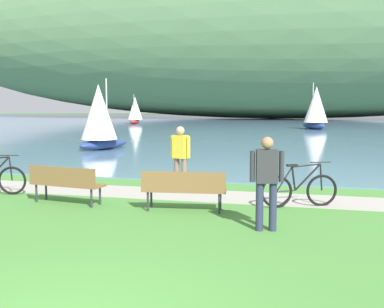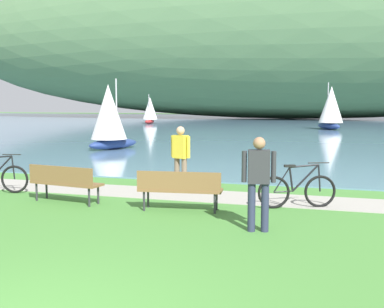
{
  "view_description": "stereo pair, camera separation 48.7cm",
  "coord_description": "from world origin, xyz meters",
  "views": [
    {
      "loc": [
        2.38,
        -3.71,
        2.3
      ],
      "look_at": [
        -0.48,
        7.77,
        1.0
      ],
      "focal_mm": 43.13,
      "sensor_mm": 36.0,
      "label": 1
    },
    {
      "loc": [
        2.85,
        -3.58,
        2.3
      ],
      "look_at": [
        -0.48,
        7.77,
        1.0
      ],
      "focal_mm": 43.13,
      "sensor_mm": 36.0,
      "label": 2
    }
  ],
  "objects": [
    {
      "name": "bay_water",
      "position": [
        0.0,
        49.27,
        0.02
      ],
      "size": [
        180.0,
        80.0,
        0.04
      ],
      "primitive_type": "cube",
      "color": "#5B7F9E",
      "rests_on": "ground"
    },
    {
      "name": "sailboat_nearest_to_shore",
      "position": [
        -7.44,
        17.02,
        1.68
      ],
      "size": [
        2.33,
        3.05,
        3.49
      ],
      "color": "navy",
      "rests_on": "bay_water"
    },
    {
      "name": "distant_hillside",
      "position": [
        -2.94,
        66.89,
        12.79
      ],
      "size": [
        114.78,
        28.0,
        25.5
      ],
      "primitive_type": "ellipsoid",
      "color": "#4C7047",
      "rests_on": "bay_water"
    },
    {
      "name": "shoreline_path",
      "position": [
        0.0,
        7.37,
        0.01
      ],
      "size": [
        60.0,
        1.5,
        0.01
      ],
      "primitive_type": "cube",
      "color": "#A39E93",
      "rests_on": "ground"
    },
    {
      "name": "sailboat_far_off",
      "position": [
        3.11,
        38.36,
        1.97
      ],
      "size": [
        2.82,
        3.54,
        4.1
      ],
      "color": "navy",
      "rests_on": "bay_water"
    },
    {
      "name": "person_at_shoreline",
      "position": [
        -0.8,
        7.79,
        0.98
      ],
      "size": [
        0.58,
        0.34,
        1.71
      ],
      "color": "#72604C",
      "rests_on": "ground"
    },
    {
      "name": "park_bench_further_along",
      "position": [
        -0.13,
        5.63,
        0.52
      ],
      "size": [
        1.84,
        0.68,
        0.88
      ],
      "color": "brown",
      "rests_on": "ground"
    },
    {
      "name": "sailboat_toward_hillside",
      "position": [
        -16.39,
        45.13,
        1.59
      ],
      "size": [
        1.85,
        2.88,
        3.29
      ],
      "color": "#B22323",
      "rests_on": "bay_water"
    },
    {
      "name": "person_on_the_grass",
      "position": [
        1.71,
        4.54,
        0.98
      ],
      "size": [
        0.6,
        0.29,
        1.71
      ],
      "color": "#282D47",
      "rests_on": "ground"
    },
    {
      "name": "bicycle_beside_path",
      "position": [
        2.26,
        6.67,
        0.4
      ],
      "size": [
        1.66,
        0.73,
        1.01
      ],
      "color": "black",
      "rests_on": "ground"
    },
    {
      "name": "park_bench_near_camera",
      "position": [
        -2.95,
        5.68,
        0.52
      ],
      "size": [
        1.85,
        0.74,
        0.88
      ],
      "color": "brown",
      "rests_on": "ground"
    }
  ]
}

